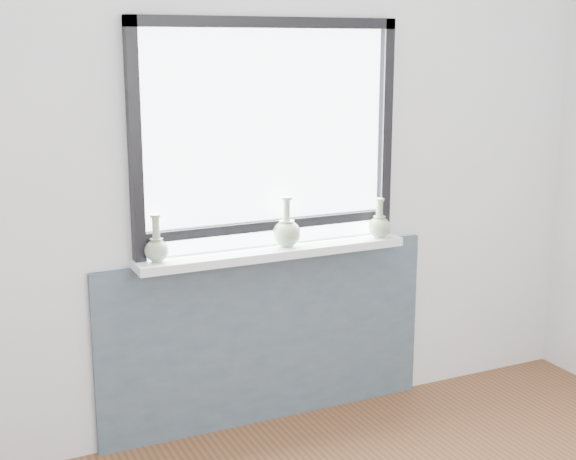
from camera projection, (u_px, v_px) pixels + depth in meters
name	position (u px, v px, depth m)	size (l,w,h in m)	color
back_wall	(264.00, 160.00, 3.75)	(3.60, 0.02, 2.60)	silver
apron_panel	(268.00, 338.00, 3.92)	(1.70, 0.03, 0.86)	#4A596A
windowsill	(273.00, 252.00, 3.75)	(1.32, 0.18, 0.04)	silver
window	(267.00, 131.00, 3.68)	(1.30, 0.06, 1.05)	black
vase_a	(157.00, 247.00, 3.50)	(0.11, 0.11, 0.21)	#98A685
vase_b	(287.00, 231.00, 3.76)	(0.14, 0.14, 0.24)	#98A685
vase_c	(379.00, 225.00, 3.95)	(0.11, 0.11, 0.20)	#98A685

